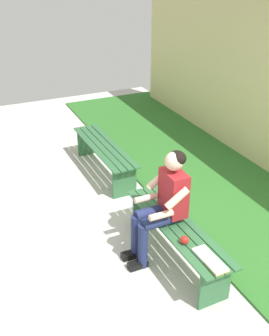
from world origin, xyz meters
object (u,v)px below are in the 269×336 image
Objects in this scene: bench_near at (177,234)px; apple at (185,240)px; bench_far at (104,152)px; book_open at (210,260)px; person_seated at (163,202)px.

bench_near is 0.35m from apple.
book_open is (-2.84, 0.00, 0.13)m from bench_far.
apple is 0.34m from book_open.
person_seated reaches higher than bench_far.
apple reaches higher than bench_near.
apple reaches higher than bench_far.
book_open is (-0.63, 0.00, 0.13)m from bench_near.
bench_far is at bearing -2.09° from apple.
apple is at bearing 14.08° from book_open.
book_open reaches higher than bench_near.
book_open is (-0.77, -0.10, -0.22)m from person_seated.
apple is at bearing -178.67° from person_seated.
person_seated reaches higher than book_open.
apple is 0.21× the size of book_open.
bench_far is 4.20× the size of book_open.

